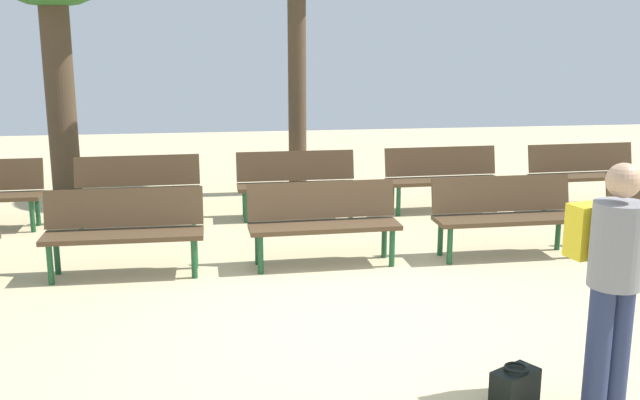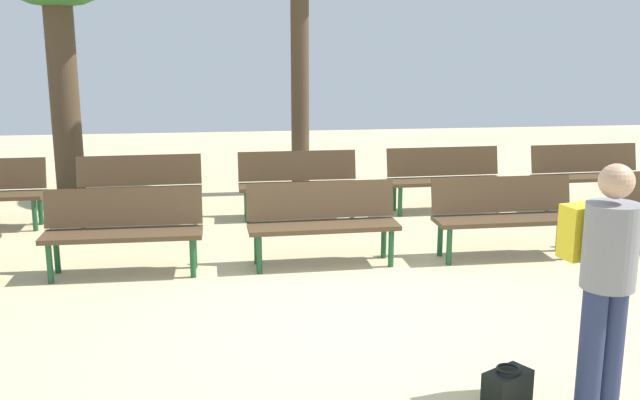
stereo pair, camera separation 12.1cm
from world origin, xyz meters
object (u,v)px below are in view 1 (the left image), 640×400
Objects in this scene: bench_r1_c4 at (584,171)px; handbag at (515,388)px; bench_r0_c3 at (504,211)px; bench_r1_c2 at (297,180)px; bench_r1_c1 at (138,185)px; visitor_with_backpack at (611,272)px; bench_r0_c1 at (124,227)px; bench_r0_c2 at (323,218)px; bench_r1_c3 at (443,175)px.

bench_r1_c4 is 4.40× the size of handbag.
bench_r0_c3 is 2.95m from bench_r1_c2.
visitor_with_backpack is (3.51, -5.36, 0.43)m from bench_r1_c1.
visitor_with_backpack is at bearing -75.67° from bench_r1_c2.
bench_r0_c1 is 4.76m from visitor_with_backpack.
bench_r0_c1 is at bearing 179.94° from bench_r0_c2.
bench_r1_c1 is 4.40× the size of handbag.
bench_r1_c1 is at bearing -69.10° from visitor_with_backpack.
bench_r1_c2 is at bearing 0.52° from bench_r1_c1.
bench_r1_c3 is at bearing 1.74° from bench_r1_c2.
bench_r0_c2 is 3.63m from visitor_with_backpack.
bench_r1_c4 is 6.41m from handbag.
bench_r0_c3 is 2.17m from bench_r1_c3.
bench_r0_c2 and bench_r1_c4 have the same top height.
handbag is (2.94, -5.30, -0.37)m from bench_r1_c1.
bench_r0_c2 is at bearing -45.32° from bench_r1_c1.
bench_r1_c2 is 0.99× the size of bench_r1_c3.
bench_r1_c1 is 2.08m from bench_r1_c2.
bench_r1_c2 is 5.46m from handbag.
bench_r1_c3 is at bearing -108.87° from visitor_with_backpack.
visitor_with_backpack reaches higher than bench_r0_c2.
bench_r1_c3 is (4.08, 2.25, 0.00)m from bench_r0_c1.
bench_r0_c2 is 3.39m from handbag.
bench_r0_c3 is at bearing -27.45° from bench_r1_c1.
bench_r0_c3 and bench_r1_c4 have the same top height.
bench_r1_c1 reaches higher than handbag.
bench_r0_c1 is 1.00× the size of bench_r1_c2.
bench_r0_c2 is 2.11m from bench_r1_c2.
bench_r0_c2 is 1.01× the size of bench_r1_c2.
bench_r1_c4 is at bearing -1.18° from bench_r1_c3.
bench_r0_c3 is 3.53m from handbag.
bench_r1_c1 is at bearing -178.12° from bench_r1_c2.
bench_r0_c2 is at bearing -153.95° from bench_r1_c4.
bench_r1_c4 reaches higher than handbag.
bench_r1_c4 is (2.08, 2.18, 0.00)m from bench_r0_c3.
bench_r1_c1 is at bearing 119.00° from handbag.
bench_r0_c2 and bench_r0_c3 have the same top height.
bench_r0_c3 and bench_r1_c1 have the same top height.
bench_r1_c4 is at bearing -0.14° from bench_r1_c1.
visitor_with_backpack reaches higher than handbag.
bench_r1_c2 is at bearing -87.62° from visitor_with_backpack.
bench_r0_c1 is at bearing -179.69° from bench_r0_c3.
bench_r1_c3 is 2.10m from bench_r1_c4.
bench_r1_c2 is at bearing 89.52° from bench_r0_c2.
bench_r0_c3 is at bearing -135.73° from bench_r1_c4.
bench_r0_c1 reaches higher than handbag.
bench_r1_c1 is (-2.13, 2.03, 0.00)m from bench_r0_c2.
bench_r0_c2 is 1.00× the size of bench_r0_c3.
bench_r1_c2 is (2.08, 0.08, 0.00)m from bench_r1_c1.
bench_r1_c1 is at bearing 179.45° from bench_r1_c4.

